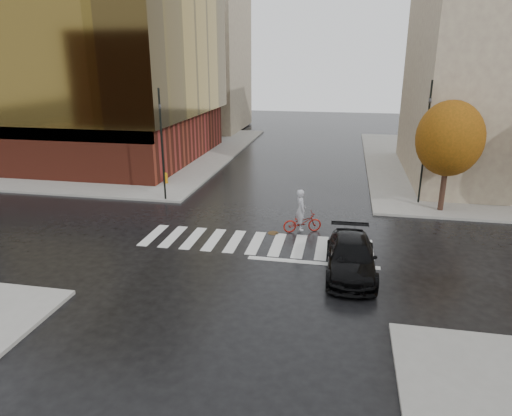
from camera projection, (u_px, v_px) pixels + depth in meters
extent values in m
plane|color=black|center=(254.00, 247.00, 22.53)|extent=(120.00, 120.00, 0.00)
cube|color=gray|center=(91.00, 150.00, 45.92)|extent=(30.00, 30.00, 0.15)
cube|color=silver|center=(256.00, 243.00, 22.99)|extent=(12.00, 3.00, 0.01)
cube|color=maroon|center=(62.00, 133.00, 42.66)|extent=(26.00, 18.00, 4.00)
cube|color=olive|center=(50.00, 42.00, 40.15)|extent=(27.00, 19.00, 12.00)
cube|color=gray|center=(187.00, 47.00, 56.74)|extent=(14.00, 12.00, 20.00)
cylinder|color=#322116|center=(443.00, 187.00, 27.10)|extent=(0.32, 0.32, 2.80)
ellipsoid|color=#904A0D|center=(450.00, 138.00, 26.18)|extent=(3.80, 3.80, 4.37)
imported|color=black|center=(351.00, 257.00, 19.60)|extent=(2.26, 5.21, 1.49)
imported|color=maroon|center=(302.00, 222.00, 24.29)|extent=(2.19, 1.40, 1.09)
imported|color=#A0A2A9|center=(301.00, 210.00, 24.09)|extent=(0.78, 0.94, 2.21)
cylinder|color=black|center=(162.00, 145.00, 28.56)|extent=(0.12, 0.12, 7.00)
imported|color=black|center=(159.00, 104.00, 27.76)|extent=(0.22, 0.20, 0.88)
cylinder|color=black|center=(425.00, 144.00, 27.80)|extent=(0.12, 0.12, 7.50)
imported|color=black|center=(430.00, 98.00, 26.95)|extent=(0.17, 0.20, 0.94)
cylinder|color=#BD790B|center=(166.00, 179.00, 33.27)|extent=(0.26, 0.26, 0.65)
sphere|color=#BD790B|center=(166.00, 174.00, 33.16)|extent=(0.28, 0.28, 0.28)
cylinder|color=#50381C|center=(273.00, 233.00, 24.27)|extent=(0.63, 0.63, 0.01)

